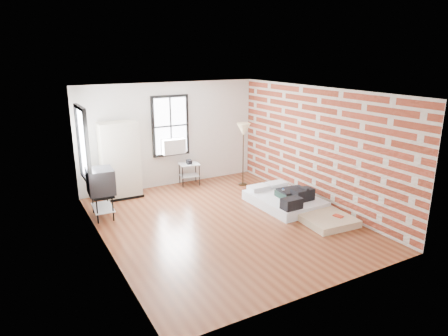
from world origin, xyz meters
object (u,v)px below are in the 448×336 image
floor_lamp (243,132)px  tv_stand (101,183)px  mattress_main (285,200)px  side_table (189,168)px  wardrobe (120,161)px  mattress_bare (309,208)px

floor_lamp → tv_stand: size_ratio=1.55×
mattress_main → side_table: bearing=116.2°
mattress_main → wardrobe: 4.18m
wardrobe → tv_stand: size_ratio=1.73×
mattress_bare → tv_stand: tv_stand is taller
side_table → floor_lamp: floor_lamp is taller
wardrobe → floor_lamp: wardrobe is taller
wardrobe → tv_stand: bearing=-122.4°
mattress_bare → side_table: 3.58m
mattress_bare → floor_lamp: (-0.24, 2.48, 1.35)m
side_table → tv_stand: size_ratio=0.63×
wardrobe → mattress_bare: bearing=-41.1°
mattress_main → side_table: 2.92m
mattress_bare → side_table: (-1.53, 3.22, 0.35)m
floor_lamp → tv_stand: bearing=-174.1°
wardrobe → side_table: 1.97m
mattress_main → floor_lamp: size_ratio=1.04×
mattress_main → mattress_bare: mattress_main is taller
wardrobe → tv_stand: 1.30m
floor_lamp → mattress_main: bearing=-88.5°
wardrobe → floor_lamp: 3.31m
side_table → floor_lamp: (1.29, -0.73, 1.00)m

